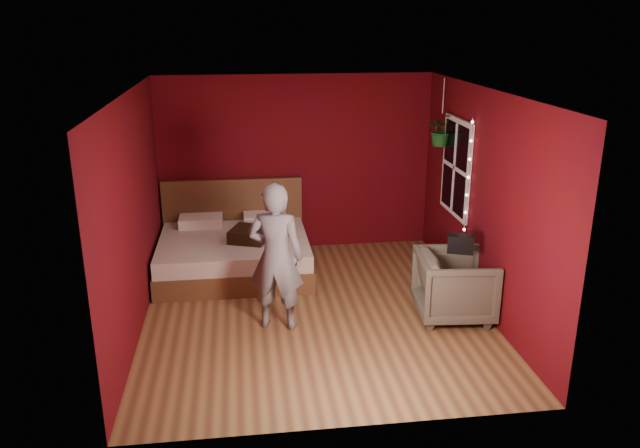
{
  "coord_description": "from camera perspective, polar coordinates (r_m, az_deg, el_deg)",
  "views": [
    {
      "loc": [
        -0.83,
        -6.72,
        3.36
      ],
      "look_at": [
        0.11,
        0.4,
        0.97
      ],
      "focal_mm": 35.0,
      "sensor_mm": 36.0,
      "label": 1
    }
  ],
  "objects": [
    {
      "name": "throw_pillow",
      "position": [
        8.4,
        -6.45,
        -0.96
      ],
      "size": [
        0.61,
        0.61,
        0.17
      ],
      "primitive_type": "cube",
      "rotation": [
        0.0,
        0.0,
        -0.36
      ],
      "color": "black",
      "rests_on": "bed"
    },
    {
      "name": "fairy_lights",
      "position": [
        7.84,
        13.4,
        4.18
      ],
      "size": [
        0.04,
        0.04,
        1.45
      ],
      "color": "silver",
      "rests_on": "room_walls"
    },
    {
      "name": "handbag",
      "position": [
        7.32,
        12.73,
        -1.78
      ],
      "size": [
        0.33,
        0.24,
        0.21
      ],
      "primitive_type": "cube",
      "rotation": [
        0.0,
        0.0,
        -0.35
      ],
      "color": "black",
      "rests_on": "armchair"
    },
    {
      "name": "bed",
      "position": [
        8.71,
        -7.86,
        -2.4
      ],
      "size": [
        2.04,
        1.73,
        1.12
      ],
      "color": "brown",
      "rests_on": "ground"
    },
    {
      "name": "person",
      "position": [
        6.89,
        -4.05,
        -3.04
      ],
      "size": [
        0.7,
        0.56,
        1.69
      ],
      "primitive_type": "imported",
      "rotation": [
        0.0,
        0.0,
        2.86
      ],
      "color": "slate",
      "rests_on": "ground"
    },
    {
      "name": "window",
      "position": [
        8.33,
        12.31,
        5.08
      ],
      "size": [
        0.05,
        0.97,
        1.27
      ],
      "color": "white",
      "rests_on": "room_walls"
    },
    {
      "name": "room_walls",
      "position": [
        6.98,
        -0.51,
        4.47
      ],
      "size": [
        4.04,
        4.54,
        2.62
      ],
      "color": "#590909",
      "rests_on": "ground"
    },
    {
      "name": "armchair",
      "position": [
        7.44,
        12.23,
        -5.53
      ],
      "size": [
        0.94,
        0.91,
        0.79
      ],
      "primitive_type": "imported",
      "rotation": [
        0.0,
        0.0,
        1.48
      ],
      "color": "#5D5B49",
      "rests_on": "ground"
    },
    {
      "name": "hanging_plant",
      "position": [
        8.61,
        11.04,
        8.47
      ],
      "size": [
        0.45,
        0.4,
        0.89
      ],
      "color": "silver",
      "rests_on": "room_walls"
    },
    {
      "name": "floor",
      "position": [
        7.56,
        -0.47,
        -7.98
      ],
      "size": [
        4.5,
        4.5,
        0.0
      ],
      "primitive_type": "plane",
      "color": "olive",
      "rests_on": "ground"
    }
  ]
}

